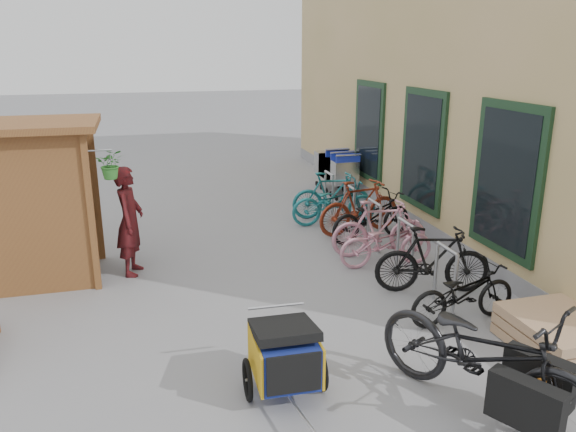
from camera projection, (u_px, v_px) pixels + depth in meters
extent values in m
plane|color=gray|center=(281.00, 327.00, 7.14)|extent=(80.00, 80.00, 0.00)
cube|color=tan|center=(524.00, 43.00, 11.91)|extent=(6.00, 13.00, 7.00)
cube|color=gray|center=(389.00, 204.00, 12.15)|extent=(0.18, 13.00, 0.30)
cube|color=#15311B|center=(507.00, 180.00, 8.01)|extent=(0.06, 1.50, 2.20)
cube|color=black|center=(505.00, 180.00, 8.00)|extent=(0.02, 1.25, 1.95)
cube|color=#15311B|center=(422.00, 150.00, 10.32)|extent=(0.06, 1.50, 2.20)
cube|color=black|center=(421.00, 150.00, 10.31)|extent=(0.02, 1.25, 1.95)
cube|color=#15311B|center=(369.00, 131.00, 12.63)|extent=(0.06, 1.50, 2.20)
cube|color=black|center=(368.00, 131.00, 12.62)|extent=(0.02, 1.25, 1.95)
cube|color=brown|center=(91.00, 214.00, 7.95)|extent=(0.09, 0.09, 2.30)
cube|color=brown|center=(96.00, 192.00, 9.15)|extent=(0.09, 0.09, 2.30)
cube|color=brown|center=(23.00, 218.00, 7.75)|extent=(1.80, 0.05, 2.30)
cube|color=brown|center=(37.00, 196.00, 8.89)|extent=(1.80, 0.05, 2.30)
cube|color=brown|center=(19.00, 125.00, 7.97)|extent=(2.15, 1.65, 0.10)
cube|color=brown|center=(18.00, 223.00, 8.34)|extent=(1.30, 1.15, 0.04)
cube|color=brown|center=(12.00, 184.00, 8.17)|extent=(1.30, 1.15, 0.04)
cylinder|color=#A5A8AD|center=(98.00, 150.00, 7.73)|extent=(0.36, 0.02, 0.02)
imported|color=#2B6D26|center=(111.00, 164.00, 7.83)|extent=(0.38, 0.33, 0.42)
cylinder|color=#A5A8AD|center=(455.00, 285.00, 7.36)|extent=(0.05, 0.05, 0.84)
cylinder|color=#A5A8AD|center=(436.00, 271.00, 7.83)|extent=(0.05, 0.05, 0.84)
cylinder|color=#A5A8AD|center=(448.00, 249.00, 7.47)|extent=(0.05, 0.50, 0.05)
cylinder|color=#A5A8AD|center=(412.00, 254.00, 8.47)|extent=(0.05, 0.05, 0.84)
cylinder|color=#A5A8AD|center=(398.00, 243.00, 8.93)|extent=(0.05, 0.05, 0.84)
cylinder|color=#A5A8AD|center=(406.00, 223.00, 8.58)|extent=(0.05, 0.50, 0.05)
cylinder|color=#A5A8AD|center=(380.00, 230.00, 9.58)|extent=(0.05, 0.05, 0.84)
cylinder|color=#A5A8AD|center=(368.00, 221.00, 10.04)|extent=(0.05, 0.05, 0.84)
cylinder|color=#A5A8AD|center=(375.00, 202.00, 9.69)|extent=(0.05, 0.50, 0.05)
cylinder|color=#A5A8AD|center=(354.00, 211.00, 10.69)|extent=(0.05, 0.05, 0.84)
cylinder|color=#A5A8AD|center=(345.00, 204.00, 11.15)|extent=(0.05, 0.05, 0.84)
cylinder|color=#A5A8AD|center=(350.00, 187.00, 10.80)|extent=(0.05, 0.50, 0.05)
cylinder|color=#A5A8AD|center=(333.00, 195.00, 11.80)|extent=(0.05, 0.05, 0.84)
cylinder|color=#A5A8AD|center=(325.00, 190.00, 12.26)|extent=(0.05, 0.05, 0.84)
cylinder|color=#A5A8AD|center=(329.00, 173.00, 11.91)|extent=(0.05, 0.50, 0.05)
cube|color=#A17F5E|center=(558.00, 345.00, 6.58)|extent=(1.00, 1.20, 0.12)
cube|color=#A17F5E|center=(560.00, 334.00, 6.54)|extent=(1.00, 1.20, 0.12)
cube|color=#A17F5E|center=(561.00, 323.00, 6.50)|extent=(1.00, 1.20, 0.12)
cube|color=silver|center=(341.00, 170.00, 13.23)|extent=(0.58, 0.89, 0.55)
cube|color=#1A2BAD|center=(348.00, 158.00, 12.71)|extent=(0.58, 0.04, 0.19)
cylinder|color=silver|center=(349.00, 155.00, 12.66)|extent=(0.61, 0.04, 0.04)
cylinder|color=black|center=(336.00, 198.00, 13.00)|extent=(0.04, 0.13, 0.13)
cube|color=silver|center=(336.00, 167.00, 13.57)|extent=(0.58, 0.89, 0.55)
cube|color=#1A2BAD|center=(342.00, 155.00, 13.05)|extent=(0.58, 0.04, 0.19)
cylinder|color=silver|center=(343.00, 152.00, 13.00)|extent=(0.61, 0.04, 0.04)
cylinder|color=black|center=(331.00, 194.00, 13.34)|extent=(0.04, 0.13, 0.13)
cube|color=silver|center=(331.00, 164.00, 13.91)|extent=(0.58, 0.89, 0.55)
cube|color=#1A2BAD|center=(337.00, 153.00, 13.39)|extent=(0.58, 0.04, 0.19)
cylinder|color=silver|center=(338.00, 150.00, 13.34)|extent=(0.61, 0.04, 0.04)
cylinder|color=black|center=(326.00, 190.00, 13.68)|extent=(0.04, 0.13, 0.13)
cube|color=navy|center=(285.00, 355.00, 5.67)|extent=(0.59, 0.77, 0.44)
cube|color=#C39217|center=(255.00, 359.00, 5.60)|extent=(0.05, 0.75, 0.44)
cube|color=#C39217|center=(314.00, 352.00, 5.74)|extent=(0.05, 0.75, 0.44)
cube|color=black|center=(294.00, 374.00, 5.29)|extent=(0.53, 0.04, 0.40)
cube|color=black|center=(284.00, 329.00, 5.64)|extent=(0.65, 0.74, 0.21)
torus|color=black|center=(248.00, 380.00, 5.65)|extent=(0.07, 0.44, 0.44)
torus|color=black|center=(321.00, 370.00, 5.82)|extent=(0.07, 0.44, 0.44)
cylinder|color=#B7B7BC|center=(301.00, 413.00, 5.14)|extent=(0.05, 0.64, 0.03)
cylinder|color=#B7B7BC|center=(276.00, 306.00, 5.95)|extent=(0.61, 0.05, 0.03)
imported|color=black|center=(483.00, 354.00, 5.37)|extent=(1.78, 2.39, 1.20)
cube|color=black|center=(525.00, 404.00, 4.86)|extent=(0.46, 0.66, 0.45)
cube|color=black|center=(539.00, 377.00, 5.26)|extent=(0.46, 0.66, 0.45)
cube|color=#C36412|center=(533.00, 385.00, 5.05)|extent=(0.19, 0.22, 0.12)
imported|color=maroon|center=(130.00, 221.00, 8.61)|extent=(0.54, 0.70, 1.71)
imported|color=black|center=(463.00, 293.00, 7.17)|extent=(1.57, 0.66, 0.80)
imported|color=black|center=(433.00, 260.00, 8.03)|extent=(1.71, 0.89, 0.99)
imported|color=pink|center=(386.00, 242.00, 9.01)|extent=(1.58, 0.62, 0.82)
imported|color=pink|center=(379.00, 228.00, 9.43)|extent=(1.68, 0.66, 0.98)
imported|color=black|center=(372.00, 217.00, 10.23)|extent=(1.81, 1.00, 0.90)
imported|color=maroon|center=(360.00, 207.00, 10.60)|extent=(1.79, 0.80, 1.04)
imported|color=#1C6C73|center=(334.00, 203.00, 11.14)|extent=(1.75, 0.68, 0.91)
imported|color=#1C6C73|center=(331.00, 195.00, 11.54)|extent=(1.67, 0.66, 0.98)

